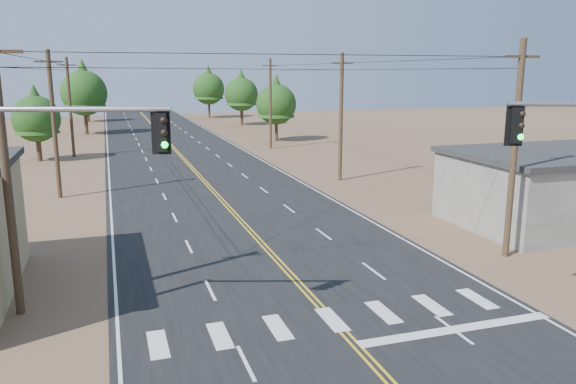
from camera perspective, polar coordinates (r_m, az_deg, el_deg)
name	(u,v)px	position (r m, az deg, el deg)	size (l,w,h in m)	color
road	(215,193)	(40.52, -7.38, -0.14)	(15.00, 200.00, 0.02)	black
utility_pole_left_near	(6,174)	(21.52, -26.72, 1.65)	(1.80, 0.30, 10.00)	#4C3826
utility_pole_left_mid	(54,124)	(41.25, -22.69, 6.42)	(1.80, 0.30, 10.00)	#4C3826
utility_pole_left_far	(70,107)	(61.16, -21.26, 8.09)	(1.80, 0.30, 10.00)	#4C3826
utility_pole_right_near	(514,149)	(27.59, 22.01, 4.10)	(1.80, 0.30, 10.00)	#4C3826
utility_pole_right_mid	(341,116)	(44.72, 5.40, 7.67)	(1.80, 0.30, 10.00)	#4C3826
utility_pole_right_far	(270,103)	(63.55, -1.80, 9.02)	(1.80, 0.30, 10.00)	#4C3826
signal_mast_left	(35,184)	(18.87, -24.33, 0.71)	(5.91, 2.14, 7.66)	gray
tree_left_near	(36,114)	(59.60, -24.25, 7.23)	(4.48, 4.48, 7.47)	#3F2D1E
tree_left_mid	(84,88)	(83.11, -20.05, 9.87)	(6.20, 6.20, 10.33)	#3F2D1E
tree_left_far	(87,93)	(104.39, -19.78, 9.48)	(4.92, 4.92, 8.20)	#3F2D1E
tree_right_near	(276,100)	(70.56, -1.21, 9.31)	(4.99, 4.99, 8.32)	#3F2D1E
tree_right_mid	(241,91)	(92.55, -4.76, 10.20)	(5.41, 5.41, 9.01)	#3F2D1E
tree_right_far	(209,86)	(107.98, -8.08, 10.66)	(5.89, 5.89, 9.82)	#3F2D1E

